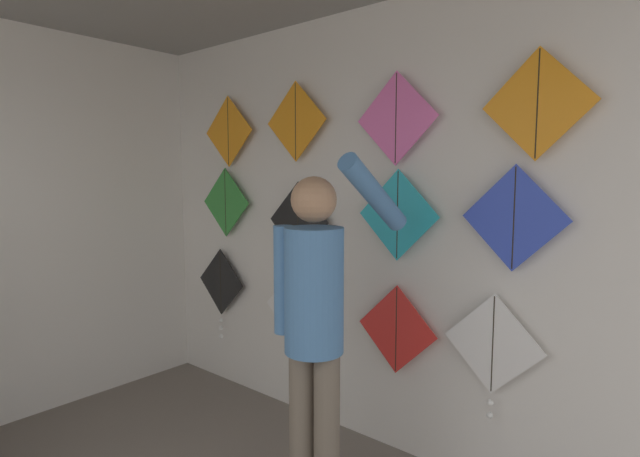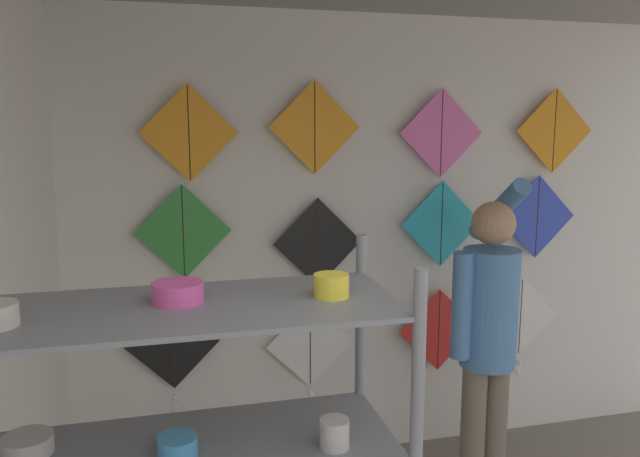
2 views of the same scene
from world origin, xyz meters
The scene contains 14 objects.
back_panel centered at (0.00, 3.58, 1.40)m, with size 4.45×0.06×2.80m, color silver.
shopkeeper centered at (0.42, 2.79, 1.05)m, with size 0.47×0.68×1.86m.
kite_0 centered at (-1.23, 3.49, 0.83)m, with size 0.55×0.04×0.76m.
kite_1 centered at (-0.40, 3.49, 0.75)m, with size 0.55×0.04×0.76m.
kite_2 centered at (0.47, 3.49, 0.81)m, with size 0.55×0.01×0.55m.
kite_3 centered at (1.07, 3.49, 0.83)m, with size 0.55×0.04×0.69m.
kite_4 centered at (-1.15, 3.49, 1.53)m, with size 0.55×0.01×0.55m.
kite_5 centered at (-0.35, 3.49, 1.43)m, with size 0.55×0.01×0.55m.
kite_6 centered at (0.47, 3.49, 1.51)m, with size 0.55×0.01×0.55m.
kite_7 centered at (1.16, 3.49, 1.53)m, with size 0.55×0.01×0.55m.
kite_8 centered at (-1.09, 3.49, 2.10)m, with size 0.55×0.01×0.55m.
kite_9 centered at (-0.37, 3.49, 2.13)m, with size 0.55×0.01×0.55m.
kite_10 centered at (0.45, 3.49, 2.09)m, with size 0.55×0.01×0.55m.
kite_11 centered at (1.25, 3.49, 2.10)m, with size 0.55×0.01×0.55m.
Camera 1 is at (2.04, 0.91, 1.75)m, focal length 28.00 mm.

